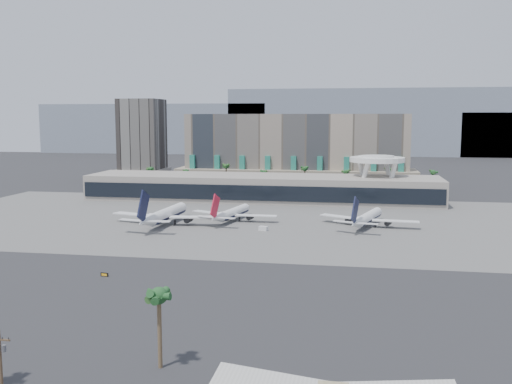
% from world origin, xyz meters
% --- Properties ---
extents(ground, '(900.00, 900.00, 0.00)m').
position_xyz_m(ground, '(0.00, 0.00, 0.00)').
color(ground, '#232326').
rests_on(ground, ground).
extents(apron_pad, '(260.00, 130.00, 0.06)m').
position_xyz_m(apron_pad, '(0.00, 55.00, 0.03)').
color(apron_pad, '#5B5B59').
rests_on(apron_pad, ground).
extents(mountain_ridge, '(680.00, 60.00, 70.00)m').
position_xyz_m(mountain_ridge, '(27.88, 470.00, 29.89)').
color(mountain_ridge, gray).
rests_on(mountain_ridge, ground).
extents(hotel, '(140.00, 30.00, 42.00)m').
position_xyz_m(hotel, '(10.00, 174.41, 16.81)').
color(hotel, tan).
rests_on(hotel, ground).
extents(office_tower, '(30.00, 30.00, 52.00)m').
position_xyz_m(office_tower, '(-95.00, 200.00, 22.94)').
color(office_tower, black).
rests_on(office_tower, ground).
extents(terminal, '(170.00, 32.50, 14.50)m').
position_xyz_m(terminal, '(0.00, 109.84, 6.52)').
color(terminal, '#9D948A').
rests_on(terminal, ground).
extents(saucer_structure, '(26.00, 26.00, 21.89)m').
position_xyz_m(saucer_structure, '(55.00, 116.00, 18.45)').
color(saucer_structure, white).
rests_on(saucer_structure, ground).
extents(palm_row, '(157.80, 2.80, 13.10)m').
position_xyz_m(palm_row, '(7.00, 145.00, 10.50)').
color(palm_row, brown).
rests_on(palm_row, ground).
extents(utility_pole, '(3.20, 0.85, 12.00)m').
position_xyz_m(utility_pole, '(-2.00, -96.09, 7.14)').
color(utility_pole, '#4C3826').
rests_on(utility_pole, ground).
extents(airliner_left, '(43.92, 45.31, 15.64)m').
position_xyz_m(airliner_left, '(-25.19, 39.87, 3.94)').
color(airliner_left, white).
rests_on(airliner_left, ground).
extents(airliner_centre, '(34.90, 36.28, 12.66)m').
position_xyz_m(airliner_centre, '(-2.10, 51.70, 3.19)').
color(airliner_centre, white).
rests_on(airliner_centre, ground).
extents(airliner_right, '(36.21, 37.52, 13.31)m').
position_xyz_m(airliner_right, '(49.40, 48.95, 3.36)').
color(airliner_right, white).
rests_on(airliner_right, ground).
extents(service_vehicle_a, '(4.36, 2.66, 1.99)m').
position_xyz_m(service_vehicle_a, '(-35.22, 49.39, 1.00)').
color(service_vehicle_a, white).
rests_on(service_vehicle_a, ground).
extents(service_vehicle_b, '(3.48, 2.64, 1.59)m').
position_xyz_m(service_vehicle_b, '(12.87, 34.83, 0.79)').
color(service_vehicle_b, silver).
rests_on(service_vehicle_b, ground).
extents(taxiway_sign, '(2.14, 0.65, 0.96)m').
position_xyz_m(taxiway_sign, '(-17.57, -30.09, 0.48)').
color(taxiway_sign, black).
rests_on(taxiway_sign, ground).
extents(near_palm_b, '(6.00, 6.00, 13.35)m').
position_xyz_m(near_palm_b, '(14.07, -78.41, 10.48)').
color(near_palm_b, brown).
rests_on(near_palm_b, ground).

